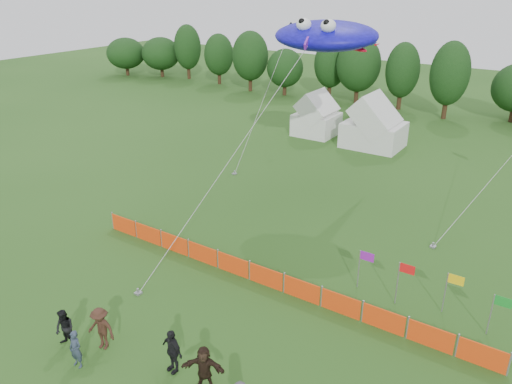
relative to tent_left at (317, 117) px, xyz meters
The scene contains 14 objects.
ground 32.54m from the tent_left, 72.64° to the right, with size 160.00×160.00×0.00m, color #234C16.
treeline 18.10m from the tent_left, 50.92° to the left, with size 104.57×8.78×8.36m.
tent_left is the anchor object (origin of this frame).
tent_right 5.99m from the tent_left, ahead, with size 5.12×4.10×3.62m.
barrier_fence 26.37m from the tent_left, 67.98° to the right, with size 21.90×0.06×1.00m.
flag_row 27.78m from the tent_left, 52.70° to the right, with size 6.73×0.62×2.22m.
spectator_a 33.87m from the tent_left, 78.48° to the right, with size 0.59×0.39×1.62m, color #2B3648.
spectator_b 33.13m from the tent_left, 80.53° to the right, with size 0.84×0.65×1.72m, color black.
spectator_c 32.63m from the tent_left, 78.06° to the right, with size 1.23×0.71×1.91m, color #382016.
spectator_d 32.85m from the tent_left, 72.23° to the right, with size 1.10×0.46×1.88m, color black.
spectator_f 33.31m from the tent_left, 69.70° to the right, with size 1.64×0.52×1.76m, color black.
stingray_kite 16.42m from the tent_left, 61.06° to the right, with size 7.44×24.84×11.85m.
small_kite_white 19.61m from the tent_left, 24.67° to the right, with size 3.61×11.03×5.13m.
small_kite_dark 7.52m from the tent_left, 103.83° to the right, with size 2.72×12.26×10.37m.
Camera 1 is at (11.33, -10.99, 14.00)m, focal length 35.00 mm.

